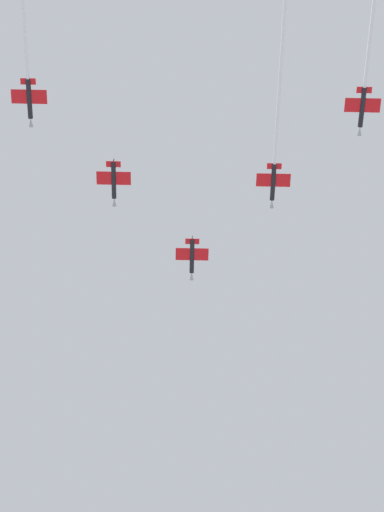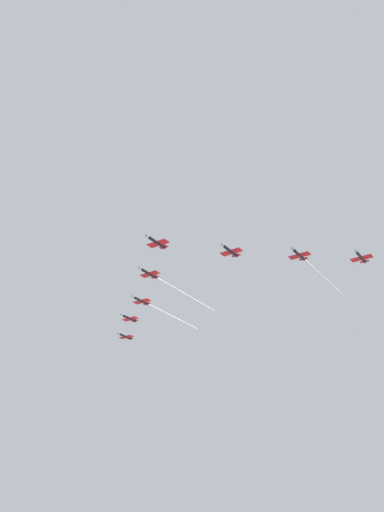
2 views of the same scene
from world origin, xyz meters
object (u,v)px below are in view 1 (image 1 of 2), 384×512
Objects in this scene: jet_lead at (192,257)px; jet_port_outer at (25,36)px; jet_starboard_outer at (369,47)px; jet_starboard_inner at (278,117)px; jet_port_inner at (114,181)px.

jet_lead is 0.22× the size of jet_port_outer.
jet_port_outer reaches higher than jet_starboard_outer.
jet_starboard_outer is at bearing -41.56° from jet_starboard_inner.
jet_starboard_outer is (18.83, 14.63, -1.14)m from jet_starboard_inner.
jet_starboard_inner reaches higher than jet_lead.
jet_starboard_outer is at bearing -54.32° from jet_lead.
jet_port_inner is at bearing -133.67° from jet_lead.
jet_port_outer is at bearing -179.61° from jet_starboard_outer.
jet_port_inner is 0.21× the size of jet_starboard_inner.
jet_port_outer is at bearing -125.42° from jet_lead.
jet_lead is at bearing 54.58° from jet_port_outer.
jet_port_outer reaches higher than jet_port_inner.
jet_starboard_inner is at bearing -62.22° from jet_lead.
jet_starboard_outer is at bearing 0.39° from jet_port_outer.
jet_port_outer is 1.02× the size of jet_starboard_outer.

